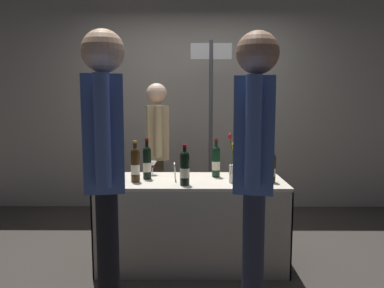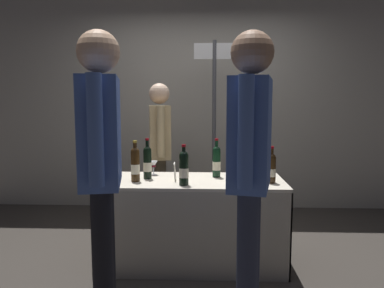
{
  "view_description": "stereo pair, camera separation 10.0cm",
  "coord_description": "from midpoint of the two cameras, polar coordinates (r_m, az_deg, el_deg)",
  "views": [
    {
      "loc": [
        0.02,
        -2.94,
        1.35
      ],
      "look_at": [
        0.0,
        0.0,
        1.02
      ],
      "focal_mm": 33.46,
      "sensor_mm": 36.0,
      "label": 1
    },
    {
      "loc": [
        0.12,
        -2.94,
        1.35
      ],
      "look_at": [
        0.0,
        0.0,
        1.02
      ],
      "focal_mm": 33.46,
      "sensor_mm": 36.0,
      "label": 2
    }
  ],
  "objects": [
    {
      "name": "ground_plane",
      "position": [
        3.23,
        -0.93,
        -18.27
      ],
      "size": [
        12.0,
        12.0,
        0.0
      ],
      "primitive_type": "plane",
      "color": "#38332D"
    },
    {
      "name": "display_bottle_1",
      "position": [
        2.94,
        -10.0,
        -3.18
      ],
      "size": [
        0.07,
        0.07,
        0.34
      ],
      "color": "#38230F",
      "rests_on": "tasting_table"
    },
    {
      "name": "back_partition",
      "position": [
        4.66,
        -0.5,
        7.84
      ],
      "size": [
        5.81,
        0.12,
        2.93
      ],
      "primitive_type": "cube",
      "color": "#9E998E",
      "rests_on": "ground_plane"
    },
    {
      "name": "display_bottle_3",
      "position": [
        3.1,
        2.93,
        -2.71
      ],
      "size": [
        0.07,
        0.07,
        0.34
      ],
      "color": "black",
      "rests_on": "tasting_table"
    },
    {
      "name": "brochure_stand",
      "position": [
        2.97,
        -3.71,
        -4.43
      ],
      "size": [
        0.02,
        0.13,
        0.14
      ],
      "primitive_type": "cube",
      "rotation": [
        -0.06,
        0.0,
        1.62
      ],
      "color": "silver",
      "rests_on": "tasting_table"
    },
    {
      "name": "display_bottle_2",
      "position": [
        2.94,
        11.52,
        -3.6
      ],
      "size": [
        0.08,
        0.08,
        0.3
      ],
      "color": "#38230F",
      "rests_on": "tasting_table"
    },
    {
      "name": "display_bottle_0",
      "position": [
        2.78,
        -2.21,
        -3.77
      ],
      "size": [
        0.08,
        0.08,
        0.32
      ],
      "color": "black",
      "rests_on": "tasting_table"
    },
    {
      "name": "taster_foreground_left",
      "position": [
        2.12,
        -14.9,
        -1.35
      ],
      "size": [
        0.29,
        0.6,
        1.76
      ],
      "rotation": [
        0.0,
        0.0,
        1.76
      ],
      "color": "black",
      "rests_on": "ground_plane"
    },
    {
      "name": "tasting_table",
      "position": [
        3.06,
        -0.95,
        -9.84
      ],
      "size": [
        1.53,
        0.65,
        0.72
      ],
      "color": "beige",
      "rests_on": "ground_plane"
    },
    {
      "name": "booth_signpost",
      "position": [
        4.02,
        2.3,
        4.8
      ],
      "size": [
        0.45,
        0.04,
        2.04
      ],
      "color": "#47474C",
      "rests_on": "ground_plane"
    },
    {
      "name": "featured_wine_bottle",
      "position": [
        3.03,
        -8.11,
        -2.88
      ],
      "size": [
        0.07,
        0.07,
        0.34
      ],
      "color": "black",
      "rests_on": "tasting_table"
    },
    {
      "name": "wine_glass_near_vendor",
      "position": [
        3.21,
        -7.19,
        -3.35
      ],
      "size": [
        0.07,
        0.07,
        0.12
      ],
      "color": "silver",
      "rests_on": "tasting_table"
    },
    {
      "name": "display_bottle_4",
      "position": [
        3.07,
        8.74,
        -3.08
      ],
      "size": [
        0.07,
        0.07,
        0.32
      ],
      "color": "black",
      "rests_on": "tasting_table"
    },
    {
      "name": "taster_foreground_right",
      "position": [
        2.07,
        8.73,
        -1.7
      ],
      "size": [
        0.3,
        0.57,
        1.75
      ],
      "rotation": [
        0.0,
        0.0,
        1.35
      ],
      "color": "#2D3347",
      "rests_on": "ground_plane"
    },
    {
      "name": "vendor_presenter",
      "position": [
        3.8,
        -6.34,
        0.07
      ],
      "size": [
        0.28,
        0.58,
        1.56
      ],
      "rotation": [
        0.0,
        0.0,
        -1.39
      ],
      "color": "#4C4233",
      "rests_on": "ground_plane"
    },
    {
      "name": "flower_vase",
      "position": [
        2.88,
        5.74,
        -3.58
      ],
      "size": [
        0.09,
        0.11,
        0.4
      ],
      "color": "silver",
      "rests_on": "tasting_table"
    }
  ]
}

